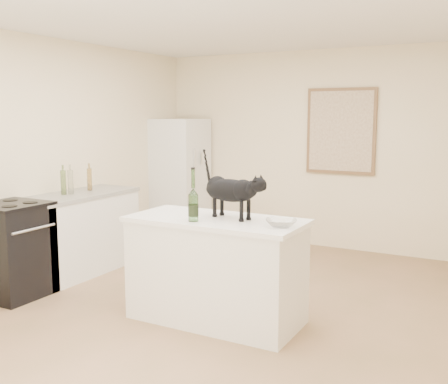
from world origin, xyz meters
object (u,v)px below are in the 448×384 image
wine_bottle (193,198)px  glass_bowl (281,223)px  black_cat (231,193)px  fridge (179,178)px  stove (13,251)px

wine_bottle → glass_bowl: size_ratio=1.62×
black_cat → wine_bottle: (-0.21, -0.26, -0.02)m
fridge → black_cat: fridge is taller
stove → glass_bowl: 2.73m
stove → wine_bottle: 2.07m
stove → wine_bottle: size_ratio=2.31×
stove → fridge: 2.98m
black_cat → glass_bowl: 0.55m
stove → black_cat: bearing=11.9°
stove → black_cat: black_cat is taller
black_cat → glass_bowl: black_cat is taller
glass_bowl → wine_bottle: bearing=-168.3°
black_cat → wine_bottle: size_ratio=1.55×
black_cat → fridge: bearing=145.1°
black_cat → wine_bottle: bearing=-114.3°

